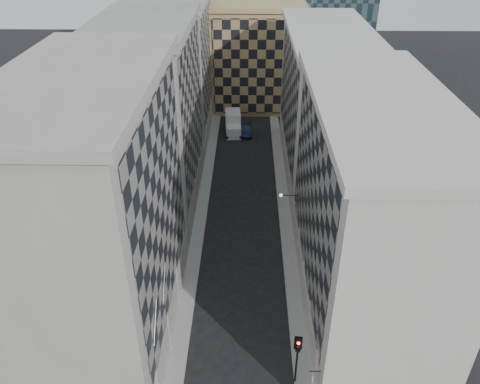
# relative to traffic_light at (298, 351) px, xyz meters

# --- Properties ---
(sidewalk_west) EXTENTS (1.50, 100.00, 0.15)m
(sidewalk_west) POSITION_rel_traffic_light_xyz_m (-9.80, 24.80, -3.65)
(sidewalk_west) COLOR #999994
(sidewalk_west) RESTS_ON ground
(sidewalk_east) EXTENTS (1.50, 100.00, 0.15)m
(sidewalk_east) POSITION_rel_traffic_light_xyz_m (0.70, 24.80, -3.65)
(sidewalk_east) COLOR #999994
(sidewalk_east) RESTS_ON ground
(bldg_left_a) EXTENTS (10.80, 22.80, 23.70)m
(bldg_left_a) POSITION_rel_traffic_light_xyz_m (-15.43, 5.80, 8.10)
(bldg_left_a) COLOR gray
(bldg_left_a) RESTS_ON ground
(bldg_left_b) EXTENTS (10.80, 22.80, 22.70)m
(bldg_left_b) POSITION_rel_traffic_light_xyz_m (-15.43, 27.80, 7.60)
(bldg_left_b) COLOR gray
(bldg_left_b) RESTS_ON ground
(bldg_left_c) EXTENTS (10.80, 22.80, 21.70)m
(bldg_left_c) POSITION_rel_traffic_light_xyz_m (-15.43, 49.80, 7.10)
(bldg_left_c) COLOR gray
(bldg_left_c) RESTS_ON ground
(bldg_right_a) EXTENTS (10.80, 26.80, 20.70)m
(bldg_right_a) POSITION_rel_traffic_light_xyz_m (6.33, 9.80, 6.59)
(bldg_right_a) COLOR beige
(bldg_right_a) RESTS_ON ground
(bldg_right_b) EXTENTS (10.80, 28.80, 19.70)m
(bldg_right_b) POSITION_rel_traffic_light_xyz_m (6.34, 36.80, 6.12)
(bldg_right_b) COLOR beige
(bldg_right_b) RESTS_ON ground
(tan_block) EXTENTS (16.80, 14.80, 18.80)m
(tan_block) POSITION_rel_traffic_light_xyz_m (-2.55, 62.69, 5.71)
(tan_block) COLOR tan
(tan_block) RESTS_ON ground
(flagpoles_left) EXTENTS (0.10, 6.33, 2.33)m
(flagpoles_left) POSITION_rel_traffic_light_xyz_m (-10.45, 0.80, 4.27)
(flagpoles_left) COLOR gray
(flagpoles_left) RESTS_ON ground
(bracket_lamp) EXTENTS (1.98, 0.36, 0.36)m
(bracket_lamp) POSITION_rel_traffic_light_xyz_m (-0.17, 18.80, 2.47)
(bracket_lamp) COLOR black
(bracket_lamp) RESTS_ON ground
(traffic_light) EXTENTS (0.63, 0.55, 5.00)m
(traffic_light) POSITION_rel_traffic_light_xyz_m (0.00, 0.00, 0.00)
(traffic_light) COLOR black
(traffic_light) RESTS_ON sidewalk_east
(box_truck) EXTENTS (2.91, 6.31, 3.38)m
(box_truck) POSITION_rel_traffic_light_xyz_m (-6.53, 49.01, -2.26)
(box_truck) COLOR white
(box_truck) RESTS_ON ground
(dark_car) EXTENTS (1.84, 4.80, 1.56)m
(dark_car) POSITION_rel_traffic_light_xyz_m (-4.28, 48.11, -2.95)
(dark_car) COLOR #101F3C
(dark_car) RESTS_ON ground
(shop_sign) EXTENTS (0.89, 0.78, 0.86)m
(shop_sign) POSITION_rel_traffic_light_xyz_m (0.86, -2.20, 0.10)
(shop_sign) COLOR black
(shop_sign) RESTS_ON ground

